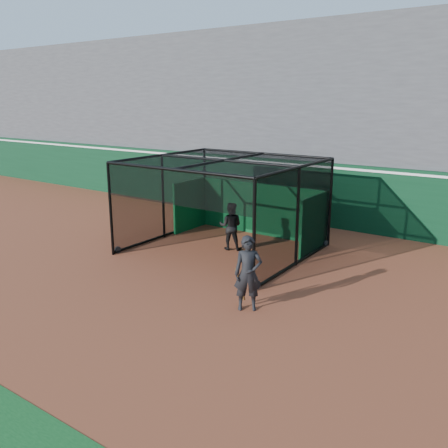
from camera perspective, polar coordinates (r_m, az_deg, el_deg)
The scene contains 6 objects.
ground at distance 13.15m, azimuth -8.89°, elevation -7.06°, with size 120.00×120.00×0.00m, color brown.
outfield_wall at distance 19.57m, azimuth 8.38°, elevation 4.11°, with size 50.00×0.50×2.50m.
grandstand at distance 22.69m, azimuth 13.10°, elevation 13.44°, with size 50.00×7.85×8.95m.
batting_cage at distance 15.43m, azimuth 0.01°, elevation 2.15°, with size 5.38×5.00×2.97m.
batter at distance 15.65m, azimuth 0.80°, elevation -0.26°, with size 0.77×0.60×1.59m, color black.
on_deck_player at distance 11.16m, azimuth 2.91°, elevation -5.97°, with size 0.79×0.73×1.81m.
Camera 1 is at (8.55, -8.74, 4.84)m, focal length 38.00 mm.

